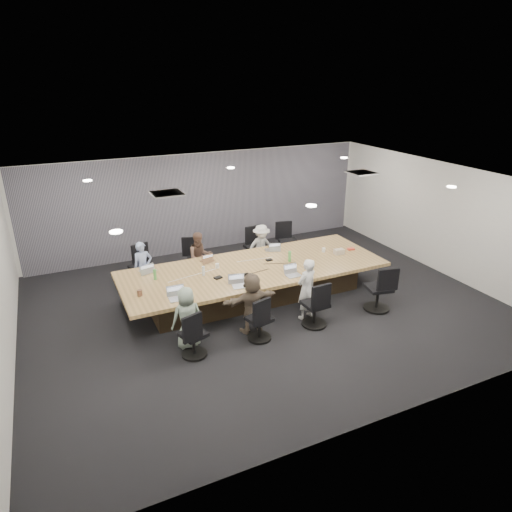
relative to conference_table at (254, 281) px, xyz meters
name	(u,v)px	position (x,y,z in m)	size (l,w,h in m)	color
floor	(264,305)	(0.00, -0.50, -0.40)	(10.00, 8.00, 0.00)	black
ceiling	(264,182)	(0.00, -0.50, 2.40)	(10.00, 8.00, 0.00)	white
wall_back	(203,202)	(0.00, 3.50, 1.00)	(10.00, 2.80, 0.00)	silver
wall_front	(390,340)	(0.00, -4.50, 1.00)	(10.00, 2.80, 0.00)	silver
wall_right	(440,218)	(5.00, -0.50, 1.00)	(8.00, 2.80, 0.00)	silver
curtain	(204,203)	(0.00, 3.42, 1.00)	(9.80, 0.04, 2.80)	slate
conference_table	(254,281)	(0.00, 0.00, 0.00)	(6.00, 2.20, 0.74)	#322518
chair_0	(141,270)	(-2.24, 1.70, 0.00)	(0.54, 0.54, 0.81)	black
chair_1	(196,262)	(-0.85, 1.70, -0.02)	(0.52, 0.52, 0.76)	black
chair_2	(256,250)	(0.83, 1.70, 0.03)	(0.58, 0.58, 0.85)	black
chair_3	(288,244)	(1.83, 1.70, 0.03)	(0.58, 0.58, 0.86)	black
chair_4	(194,338)	(-2.00, -1.70, -0.03)	(0.50, 0.50, 0.74)	black
chair_5	(259,322)	(-0.67, -1.70, -0.03)	(0.50, 0.50, 0.73)	black
chair_6	(315,307)	(0.58, -1.70, 0.01)	(0.55, 0.55, 0.81)	black
chair_7	(378,291)	(2.18, -1.70, 0.04)	(0.59, 0.59, 0.88)	black
person_0	(143,267)	(-2.24, 1.35, 0.22)	(0.45, 0.30, 1.23)	#8E9FCC
laptop_0	(148,271)	(-2.24, 0.80, 0.35)	(0.34, 0.23, 0.02)	#B2B2B7
person_1	(200,257)	(-0.85, 1.35, 0.23)	(0.62, 0.48, 1.27)	brown
laptop_1	(207,261)	(-0.85, 0.80, 0.35)	(0.29, 0.20, 0.02)	#8C6647
person_2	(261,248)	(0.83, 1.35, 0.21)	(0.80, 0.46, 1.23)	#B5B6B5
laptop_2	(271,250)	(0.83, 0.80, 0.35)	(0.30, 0.20, 0.02)	#B2B2B7
person_4	(187,318)	(-2.00, -1.35, 0.21)	(0.60, 0.39, 1.22)	gray
laptop_4	(178,299)	(-2.00, -0.80, 0.35)	(0.36, 0.24, 0.02)	#B2B2B7
person_5	(252,303)	(-0.67, -1.35, 0.23)	(1.16, 0.37, 1.26)	brown
laptop_5	(241,286)	(-0.67, -0.80, 0.35)	(0.34, 0.23, 0.02)	#B2B2B7
person_6	(306,289)	(0.58, -1.35, 0.27)	(0.49, 0.32, 1.34)	silver
laptop_6	(294,276)	(0.58, -0.80, 0.35)	(0.32, 0.22, 0.02)	#B2B2B7
bottle_green_left	(155,275)	(-2.20, 0.29, 0.46)	(0.07, 0.07, 0.23)	#4EA147
bottle_green_right	(290,256)	(0.89, -0.04, 0.47)	(0.07, 0.07, 0.25)	#4EA147
bottle_clear	(203,271)	(-1.19, 0.06, 0.44)	(0.06, 0.06, 0.21)	silver
cup_white_far	(217,266)	(-0.77, 0.32, 0.39)	(0.08, 0.08, 0.10)	white
cup_white_near	(324,250)	(1.95, 0.14, 0.39)	(0.08, 0.08, 0.10)	white
mug_brown	(140,293)	(-2.65, -0.33, 0.40)	(0.10, 0.10, 0.12)	brown
mic_left	(218,278)	(-0.96, -0.22, 0.36)	(0.17, 0.11, 0.03)	black
mic_right	(269,260)	(0.48, 0.21, 0.35)	(0.15, 0.10, 0.03)	black
stapler	(245,275)	(-0.39, -0.36, 0.37)	(0.18, 0.04, 0.07)	black
canvas_bag	(339,252)	(2.21, -0.15, 0.40)	(0.24, 0.15, 0.13)	#C1AF96
snack_packet	(351,249)	(2.65, -0.02, 0.36)	(0.17, 0.11, 0.04)	red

